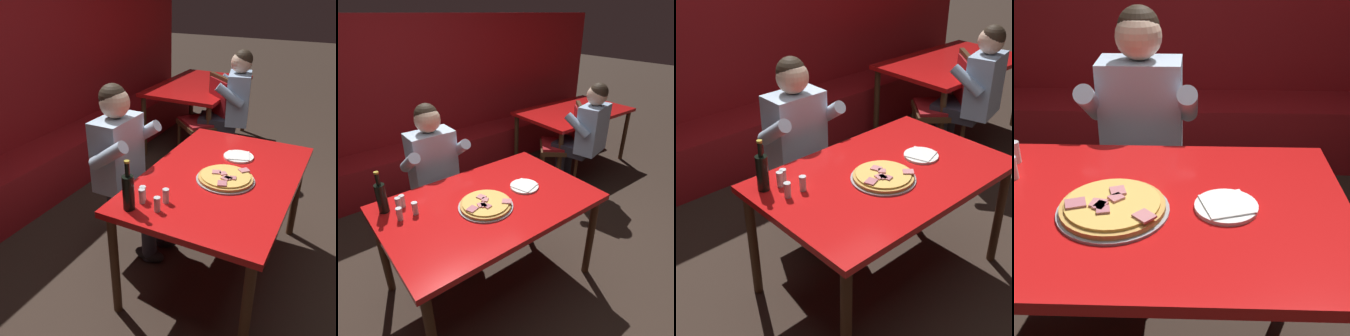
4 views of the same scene
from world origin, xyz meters
The scene contains 15 objects.
ground_plane centered at (0.00, 0.00, 0.00)m, with size 24.00×24.00×0.00m, color #33261E.
booth_wall_panel centered at (0.00, 2.18, 0.95)m, with size 6.80×0.16×1.90m, color maroon.
booth_bench centered at (0.00, 1.86, 0.23)m, with size 6.46×0.48×0.46m, color maroon.
main_dining_table centered at (0.00, 0.00, 0.68)m, with size 1.45×0.92×0.76m.
pizza centered at (-0.06, -0.05, 0.78)m, with size 0.37×0.37×0.05m.
plate_white_paper centered at (0.31, -0.01, 0.77)m, with size 0.21×0.21×0.02m.
beer_bottle centered at (-0.61, 0.31, 0.87)m, with size 0.07×0.07×0.29m.
shaker_parmesan centered at (-0.49, 0.29, 0.80)m, with size 0.04×0.04×0.09m.
shaker_oregano centered at (-0.52, 0.28, 0.80)m, with size 0.04×0.04×0.09m.
shaker_black_pepper centered at (-0.56, 0.16, 0.80)m, with size 0.04×0.04×0.09m.
shaker_red_pepper_flakes centered at (-0.46, 0.16, 0.80)m, with size 0.04×0.04×0.09m.
diner_seated_blue_shirt centered at (-0.05, 0.68, 0.71)m, with size 0.53×0.53×1.27m.
dining_chair_far_left centered at (1.61, 0.73, 0.57)m, with size 0.62×0.62×0.98m.
diner_standing_companion centered at (1.65, 0.51, 0.71)m, with size 0.59×0.60×1.27m.
background_dining_table centered at (2.12, 1.07, 0.68)m, with size 1.44×0.91×0.76m.
Camera 2 is at (-0.96, -1.43, 1.91)m, focal length 32.00 mm.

